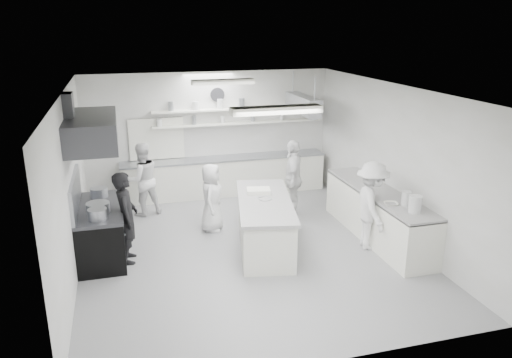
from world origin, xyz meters
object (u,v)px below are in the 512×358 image
object	(u,v)px
back_counter	(225,176)
right_counter	(378,215)
prep_island	(265,224)
cook_stove	(126,217)
stove	(102,233)
cook_back	(142,179)

from	to	relation	value
back_counter	right_counter	xyz separation A→B (m)	(2.35, -3.40, 0.01)
prep_island	cook_stove	size ratio (longest dim) A/B	1.45
right_counter	prep_island	bearing A→B (deg)	174.89
stove	cook_stove	distance (m)	0.68
back_counter	stove	bearing A→B (deg)	-136.01
prep_island	cook_back	xyz separation A→B (m)	(-2.12, 2.33, 0.37)
back_counter	cook_stove	bearing A→B (deg)	-128.01
stove	back_counter	xyz separation A→B (m)	(2.90, 2.80, 0.01)
right_counter	cook_back	world-z (taller)	cook_back
prep_island	cook_stove	world-z (taller)	cook_stove
back_counter	cook_back	size ratio (longest dim) A/B	3.06
right_counter	cook_stove	size ratio (longest dim) A/B	1.98
stove	right_counter	distance (m)	5.28
right_counter	cook_stove	xyz separation A→B (m)	(-4.79, 0.28, 0.36)
right_counter	cook_stove	bearing A→B (deg)	176.71
right_counter	cook_back	distance (m)	5.08
back_counter	cook_stove	xyz separation A→B (m)	(-2.44, -3.12, 0.37)
back_counter	cook_back	world-z (taller)	cook_back
stove	right_counter	bearing A→B (deg)	-6.52
stove	cook_back	xyz separation A→B (m)	(0.86, 1.93, 0.37)
prep_island	right_counter	bearing A→B (deg)	6.55
back_counter	cook_stove	world-z (taller)	cook_stove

